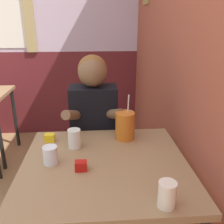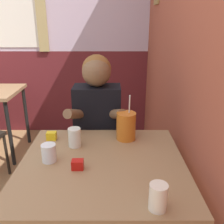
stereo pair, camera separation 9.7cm
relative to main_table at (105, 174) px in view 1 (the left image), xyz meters
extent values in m
cube|color=#9E4C38|center=(0.54, 0.84, 0.66)|extent=(0.06, 4.49, 2.70)
cube|color=maroon|center=(-0.80, 2.11, -0.14)|extent=(5.62, 0.06, 1.10)
cube|color=tan|center=(-0.80, 2.06, 0.86)|extent=(0.12, 0.02, 0.90)
cube|color=#93704C|center=(0.00, 0.00, 0.06)|extent=(0.89, 0.83, 0.04)
cylinder|color=black|center=(-0.40, 0.37, -0.32)|extent=(0.04, 0.04, 0.72)
cylinder|color=black|center=(0.40, 0.37, -0.32)|extent=(0.04, 0.04, 0.72)
cylinder|color=black|center=(-1.01, 1.19, -0.32)|extent=(0.04, 0.04, 0.72)
cylinder|color=black|center=(-1.01, 1.71, -0.32)|extent=(0.04, 0.04, 0.72)
cube|color=black|center=(-0.06, 0.56, -0.45)|extent=(0.31, 0.20, 0.47)
cube|color=black|center=(-0.06, 0.56, 0.07)|extent=(0.34, 0.20, 0.56)
sphere|color=brown|center=(-0.06, 0.59, 0.47)|extent=(0.21, 0.21, 0.21)
sphere|color=brown|center=(-0.06, 0.56, 0.45)|extent=(0.20, 0.20, 0.20)
cylinder|color=brown|center=(-0.19, 0.42, 0.19)|extent=(0.14, 0.27, 0.15)
cylinder|color=brown|center=(0.08, 0.42, 0.19)|extent=(0.14, 0.27, 0.15)
cylinder|color=#C6661E|center=(0.14, 0.28, 0.16)|extent=(0.12, 0.12, 0.18)
cylinder|color=white|center=(0.16, 0.28, 0.30)|extent=(0.01, 0.04, 0.14)
cylinder|color=silver|center=(-0.29, 0.01, 0.12)|extent=(0.08, 0.08, 0.10)
cylinder|color=silver|center=(-0.17, 0.18, 0.13)|extent=(0.08, 0.08, 0.11)
cylinder|color=silver|center=(0.23, -0.35, 0.13)|extent=(0.07, 0.07, 0.11)
cube|color=#B7140F|center=(-0.12, -0.06, 0.10)|extent=(0.06, 0.04, 0.05)
cube|color=yellow|center=(-0.33, 0.27, 0.10)|extent=(0.06, 0.04, 0.05)
camera|label=1|loc=(-0.05, -1.16, 0.79)|focal=40.00mm
camera|label=2|loc=(0.05, -1.16, 0.79)|focal=40.00mm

